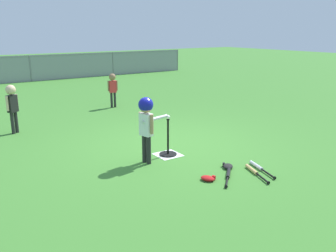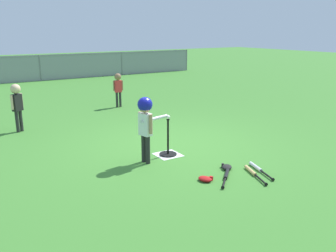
{
  "view_description": "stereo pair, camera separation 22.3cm",
  "coord_description": "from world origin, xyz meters",
  "px_view_note": "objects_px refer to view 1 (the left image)",
  "views": [
    {
      "loc": [
        -3.85,
        -5.58,
        2.23
      ],
      "look_at": [
        -0.38,
        -0.5,
        0.55
      ],
      "focal_mm": 37.93,
      "sensor_mm": 36.0,
      "label": 1
    },
    {
      "loc": [
        -3.67,
        -5.7,
        2.23
      ],
      "look_at": [
        -0.38,
        -0.5,
        0.55
      ],
      "focal_mm": 37.93,
      "sensor_mm": 36.0,
      "label": 2
    }
  ],
  "objects_px": {
    "spare_bat_wood": "(254,171)",
    "glove_by_plate": "(208,178)",
    "fielder_deep_center": "(12,102)",
    "glove_near_bats": "(228,166)",
    "batter_child": "(146,117)",
    "baseball_on_tee": "(168,117)",
    "fielder_deep_left": "(113,86)",
    "spare_bat_black": "(228,175)",
    "spare_bat_silver": "(259,167)",
    "batting_tee": "(168,149)"
  },
  "relations": [
    {
      "from": "glove_near_bats",
      "to": "spare_bat_wood",
      "type": "bearing_deg",
      "value": -61.76
    },
    {
      "from": "baseball_on_tee",
      "to": "fielder_deep_left",
      "type": "xyz_separation_m",
      "value": [
        1.0,
        4.33,
        -0.07
      ]
    },
    {
      "from": "fielder_deep_left",
      "to": "glove_near_bats",
      "type": "height_order",
      "value": "fielder_deep_left"
    },
    {
      "from": "baseball_on_tee",
      "to": "fielder_deep_center",
      "type": "distance_m",
      "value": 3.68
    },
    {
      "from": "fielder_deep_center",
      "to": "spare_bat_silver",
      "type": "height_order",
      "value": "fielder_deep_center"
    },
    {
      "from": "batting_tee",
      "to": "fielder_deep_center",
      "type": "height_order",
      "value": "fielder_deep_center"
    },
    {
      "from": "spare_bat_silver",
      "to": "glove_by_plate",
      "type": "relative_size",
      "value": 2.67
    },
    {
      "from": "spare_bat_black",
      "to": "glove_near_bats",
      "type": "bearing_deg",
      "value": 47.17
    },
    {
      "from": "fielder_deep_left",
      "to": "spare_bat_black",
      "type": "height_order",
      "value": "fielder_deep_left"
    },
    {
      "from": "fielder_deep_left",
      "to": "fielder_deep_center",
      "type": "distance_m",
      "value": 3.25
    },
    {
      "from": "batting_tee",
      "to": "spare_bat_black",
      "type": "bearing_deg",
      "value": -81.46
    },
    {
      "from": "spare_bat_silver",
      "to": "batter_child",
      "type": "bearing_deg",
      "value": 136.9
    },
    {
      "from": "baseball_on_tee",
      "to": "spare_bat_wood",
      "type": "relative_size",
      "value": 0.11
    },
    {
      "from": "baseball_on_tee",
      "to": "fielder_deep_center",
      "type": "height_order",
      "value": "fielder_deep_center"
    },
    {
      "from": "batting_tee",
      "to": "batter_child",
      "type": "relative_size",
      "value": 0.59
    },
    {
      "from": "fielder_deep_left",
      "to": "fielder_deep_center",
      "type": "relative_size",
      "value": 0.92
    },
    {
      "from": "batter_child",
      "to": "spare_bat_black",
      "type": "distance_m",
      "value": 1.64
    },
    {
      "from": "glove_by_plate",
      "to": "glove_near_bats",
      "type": "relative_size",
      "value": 0.98
    },
    {
      "from": "batter_child",
      "to": "glove_near_bats",
      "type": "bearing_deg",
      "value": -45.07
    },
    {
      "from": "spare_bat_silver",
      "to": "spare_bat_wood",
      "type": "height_order",
      "value": "same"
    },
    {
      "from": "spare_bat_black",
      "to": "glove_near_bats",
      "type": "height_order",
      "value": "glove_near_bats"
    },
    {
      "from": "fielder_deep_left",
      "to": "fielder_deep_center",
      "type": "bearing_deg",
      "value": -157.51
    },
    {
      "from": "batter_child",
      "to": "fielder_deep_center",
      "type": "distance_m",
      "value": 3.54
    },
    {
      "from": "spare_bat_wood",
      "to": "glove_by_plate",
      "type": "height_order",
      "value": "glove_by_plate"
    },
    {
      "from": "batter_child",
      "to": "fielder_deep_left",
      "type": "distance_m",
      "value": 4.71
    },
    {
      "from": "batter_child",
      "to": "spare_bat_silver",
      "type": "distance_m",
      "value": 2.04
    },
    {
      "from": "spare_bat_wood",
      "to": "spare_bat_black",
      "type": "height_order",
      "value": "same"
    },
    {
      "from": "batter_child",
      "to": "glove_by_plate",
      "type": "distance_m",
      "value": 1.46
    },
    {
      "from": "fielder_deep_center",
      "to": "spare_bat_wood",
      "type": "height_order",
      "value": "fielder_deep_center"
    },
    {
      "from": "batting_tee",
      "to": "batter_child",
      "type": "height_order",
      "value": "batter_child"
    },
    {
      "from": "fielder_deep_center",
      "to": "glove_near_bats",
      "type": "height_order",
      "value": "fielder_deep_center"
    },
    {
      "from": "glove_by_plate",
      "to": "glove_near_bats",
      "type": "height_order",
      "value": "same"
    },
    {
      "from": "fielder_deep_center",
      "to": "glove_near_bats",
      "type": "xyz_separation_m",
      "value": [
        2.46,
        -4.19,
        -0.66
      ]
    },
    {
      "from": "spare_bat_black",
      "to": "glove_near_bats",
      "type": "distance_m",
      "value": 0.36
    },
    {
      "from": "batting_tee",
      "to": "baseball_on_tee",
      "type": "relative_size",
      "value": 9.19
    },
    {
      "from": "spare_bat_wood",
      "to": "glove_near_bats",
      "type": "bearing_deg",
      "value": 118.24
    },
    {
      "from": "spare_bat_silver",
      "to": "spare_bat_wood",
      "type": "xyz_separation_m",
      "value": [
        -0.19,
        -0.07,
        0.0
      ]
    },
    {
      "from": "fielder_deep_left",
      "to": "spare_bat_silver",
      "type": "distance_m",
      "value": 5.78
    },
    {
      "from": "fielder_deep_left",
      "to": "fielder_deep_center",
      "type": "height_order",
      "value": "fielder_deep_center"
    },
    {
      "from": "fielder_deep_center",
      "to": "spare_bat_black",
      "type": "xyz_separation_m",
      "value": [
        2.21,
        -4.45,
        -0.67
      ]
    },
    {
      "from": "glove_by_plate",
      "to": "glove_near_bats",
      "type": "bearing_deg",
      "value": 17.93
    },
    {
      "from": "batting_tee",
      "to": "fielder_deep_center",
      "type": "xyz_separation_m",
      "value": [
        -2.0,
        3.09,
        0.59
      ]
    },
    {
      "from": "glove_by_plate",
      "to": "spare_bat_silver",
      "type": "bearing_deg",
      "value": -6.73
    },
    {
      "from": "baseball_on_tee",
      "to": "spare_bat_black",
      "type": "xyz_separation_m",
      "value": [
        0.21,
        -1.37,
        -0.69
      ]
    },
    {
      "from": "fielder_deep_center",
      "to": "spare_bat_silver",
      "type": "distance_m",
      "value": 5.37
    },
    {
      "from": "baseball_on_tee",
      "to": "spare_bat_silver",
      "type": "bearing_deg",
      "value": -58.83
    },
    {
      "from": "baseball_on_tee",
      "to": "spare_bat_silver",
      "type": "height_order",
      "value": "baseball_on_tee"
    },
    {
      "from": "spare_bat_black",
      "to": "glove_by_plate",
      "type": "xyz_separation_m",
      "value": [
        -0.35,
        0.07,
        0.01
      ]
    },
    {
      "from": "batter_child",
      "to": "baseball_on_tee",
      "type": "bearing_deg",
      "value": 13.21
    },
    {
      "from": "fielder_deep_left",
      "to": "spare_bat_wood",
      "type": "distance_m",
      "value": 5.86
    }
  ]
}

